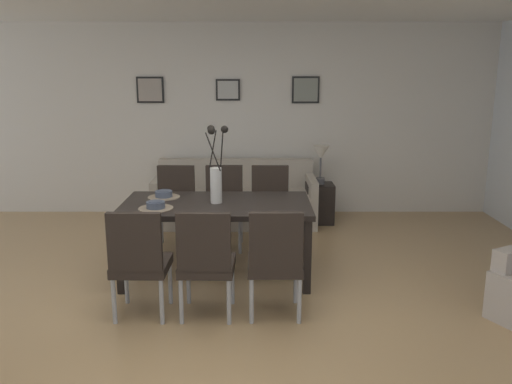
# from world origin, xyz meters

# --- Properties ---
(ground_plane) EXTENTS (9.00, 9.00, 0.00)m
(ground_plane) POSITION_xyz_m (0.00, 0.00, 0.00)
(ground_plane) COLOR tan
(back_wall_panel) EXTENTS (9.00, 0.10, 2.60)m
(back_wall_panel) POSITION_xyz_m (0.00, 3.25, 1.30)
(back_wall_panel) COLOR silver
(back_wall_panel) RESTS_ON ground
(dining_table) EXTENTS (1.80, 0.97, 0.74)m
(dining_table) POSITION_xyz_m (-0.03, 0.82, 0.67)
(dining_table) COLOR black
(dining_table) RESTS_ON ground
(dining_chair_near_left) EXTENTS (0.45, 0.45, 0.92)m
(dining_chair_near_left) POSITION_xyz_m (-0.59, -0.09, 0.51)
(dining_chair_near_left) COLOR black
(dining_chair_near_left) RESTS_ON ground
(dining_chair_near_right) EXTENTS (0.46, 0.46, 0.92)m
(dining_chair_near_right) POSITION_xyz_m (-0.57, 1.70, 0.51)
(dining_chair_near_right) COLOR black
(dining_chair_near_right) RESTS_ON ground
(dining_chair_far_left) EXTENTS (0.45, 0.45, 0.92)m
(dining_chair_far_left) POSITION_xyz_m (-0.05, -0.09, 0.51)
(dining_chair_far_left) COLOR black
(dining_chair_far_left) RESTS_ON ground
(dining_chair_far_right) EXTENTS (0.44, 0.44, 0.92)m
(dining_chair_far_right) POSITION_xyz_m (-0.02, 1.72, 0.51)
(dining_chair_far_right) COLOR black
(dining_chair_far_right) RESTS_ON ground
(dining_chair_mid_left) EXTENTS (0.44, 0.44, 0.92)m
(dining_chair_mid_left) POSITION_xyz_m (0.50, -0.08, 0.51)
(dining_chair_mid_left) COLOR black
(dining_chair_mid_left) RESTS_ON ground
(dining_chair_mid_right) EXTENTS (0.44, 0.44, 0.92)m
(dining_chair_mid_right) POSITION_xyz_m (0.51, 1.71, 0.51)
(dining_chair_mid_right) COLOR black
(dining_chair_mid_right) RESTS_ON ground
(centerpiece_vase) EXTENTS (0.21, 0.23, 0.73)m
(centerpiece_vase) POSITION_xyz_m (-0.03, 0.82, 1.02)
(centerpiece_vase) COLOR silver
(centerpiece_vase) RESTS_ON dining_table
(placemat_near_left) EXTENTS (0.32, 0.32, 0.01)m
(placemat_near_left) POSITION_xyz_m (-0.57, 0.60, 0.74)
(placemat_near_left) COLOR #7F705B
(placemat_near_left) RESTS_ON dining_table
(bowl_near_left) EXTENTS (0.17, 0.17, 0.07)m
(bowl_near_left) POSITION_xyz_m (-0.57, 0.60, 0.78)
(bowl_near_left) COLOR #475166
(bowl_near_left) RESTS_ON dining_table
(placemat_near_right) EXTENTS (0.32, 0.32, 0.01)m
(placemat_near_right) POSITION_xyz_m (-0.57, 1.03, 0.74)
(placemat_near_right) COLOR #7F705B
(placemat_near_right) RESTS_ON dining_table
(bowl_near_right) EXTENTS (0.17, 0.17, 0.07)m
(bowl_near_right) POSITION_xyz_m (-0.57, 1.03, 0.78)
(bowl_near_right) COLOR #475166
(bowl_near_right) RESTS_ON dining_table
(sofa) EXTENTS (2.09, 0.84, 0.80)m
(sofa) POSITION_xyz_m (0.07, 2.70, 0.28)
(sofa) COLOR #B2A899
(sofa) RESTS_ON ground
(side_table) EXTENTS (0.36, 0.36, 0.52)m
(side_table) POSITION_xyz_m (1.19, 2.68, 0.26)
(side_table) COLOR black
(side_table) RESTS_ON ground
(table_lamp) EXTENTS (0.22, 0.22, 0.51)m
(table_lamp) POSITION_xyz_m (1.19, 2.68, 0.89)
(table_lamp) COLOR #4C4C51
(table_lamp) RESTS_ON side_table
(framed_picture_left) EXTENTS (0.37, 0.03, 0.35)m
(framed_picture_left) POSITION_xyz_m (-1.09, 3.18, 1.72)
(framed_picture_left) COLOR black
(framed_picture_center) EXTENTS (0.33, 0.03, 0.29)m
(framed_picture_center) POSITION_xyz_m (-0.03, 3.18, 1.72)
(framed_picture_center) COLOR black
(framed_picture_right) EXTENTS (0.37, 0.03, 0.36)m
(framed_picture_right) POSITION_xyz_m (1.02, 3.18, 1.72)
(framed_picture_right) COLOR black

